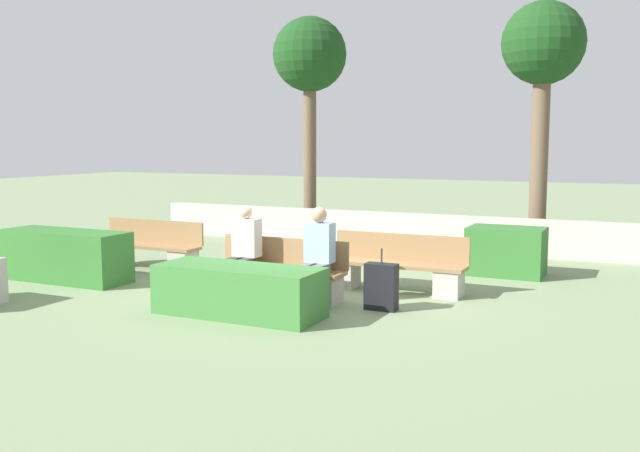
# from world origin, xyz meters

# --- Properties ---
(ground_plane) EXTENTS (60.00, 60.00, 0.00)m
(ground_plane) POSITION_xyz_m (0.00, 0.00, 0.00)
(ground_plane) COLOR gray
(perimeter_wall) EXTENTS (11.80, 0.30, 0.71)m
(perimeter_wall) POSITION_xyz_m (0.00, 4.62, 0.36)
(perimeter_wall) COLOR #B7B2A8
(perimeter_wall) RESTS_ON ground_plane
(bench_front) EXTENTS (1.98, 0.48, 0.83)m
(bench_front) POSITION_xyz_m (-0.15, -0.65, 0.32)
(bench_front) COLOR #937047
(bench_front) RESTS_ON ground_plane
(bench_left_side) EXTENTS (2.00, 0.48, 0.83)m
(bench_left_side) POSITION_xyz_m (-3.27, 0.39, 0.32)
(bench_left_side) COLOR #937047
(bench_left_side) RESTS_ON ground_plane
(bench_right_side) EXTENTS (2.06, 0.48, 0.83)m
(bench_right_side) POSITION_xyz_m (1.20, 0.49, 0.33)
(bench_right_side) COLOR #937047
(bench_right_side) RESTS_ON ground_plane
(person_seated_man) EXTENTS (0.38, 0.63, 1.29)m
(person_seated_man) POSITION_xyz_m (-0.64, -0.79, 0.70)
(person_seated_man) COLOR #333338
(person_seated_man) RESTS_ON ground_plane
(person_seated_woman) EXTENTS (0.38, 0.63, 1.32)m
(person_seated_woman) POSITION_xyz_m (0.51, -0.79, 0.72)
(person_seated_woman) COLOR slate
(person_seated_woman) RESTS_ON ground_plane
(hedge_block_near_left) EXTENTS (1.22, 0.79, 0.79)m
(hedge_block_near_left) POSITION_xyz_m (2.40, 2.48, 0.39)
(hedge_block_near_left) COLOR #33702D
(hedge_block_near_left) RESTS_ON ground_plane
(hedge_block_near_right) EXTENTS (2.16, 0.73, 0.80)m
(hedge_block_near_right) POSITION_xyz_m (-3.78, -1.00, 0.40)
(hedge_block_near_right) COLOR #33702D
(hedge_block_near_right) RESTS_ON ground_plane
(hedge_block_mid_left) EXTENTS (2.14, 0.82, 0.63)m
(hedge_block_mid_left) POSITION_xyz_m (-0.11, -1.74, 0.32)
(hedge_block_mid_left) COLOR #3D7A38
(hedge_block_mid_left) RESTS_ON ground_plane
(suitcase) EXTENTS (0.42, 0.20, 0.81)m
(suitcase) POSITION_xyz_m (1.41, -0.69, 0.31)
(suitcase) COLOR black
(suitcase) RESTS_ON ground_plane
(tree_leftmost) EXTENTS (1.72, 1.72, 5.06)m
(tree_leftmost) POSITION_xyz_m (-2.88, 5.88, 4.05)
(tree_leftmost) COLOR brown
(tree_leftmost) RESTS_ON ground_plane
(tree_center_left) EXTENTS (1.63, 1.63, 4.93)m
(tree_center_left) POSITION_xyz_m (2.41, 5.55, 3.90)
(tree_center_left) COLOR brown
(tree_center_left) RESTS_ON ground_plane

